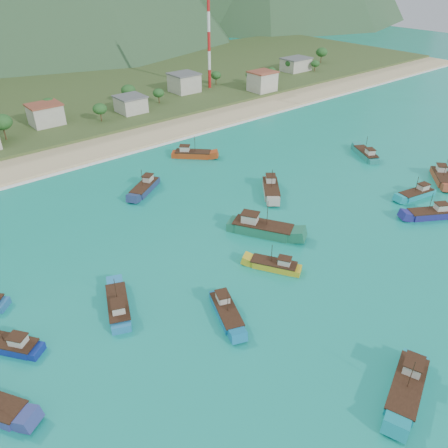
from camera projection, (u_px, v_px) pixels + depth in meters
ground at (299, 274)px, 78.59m from camera, size 600.00×600.00×0.00m
beach at (102, 147)px, 130.55m from camera, size 400.00×18.00×1.20m
land at (32, 102)px, 170.67m from camera, size 400.00×110.00×2.40m
surf_line at (117, 157)px, 124.30m from camera, size 400.00×2.50×0.08m
village at (122, 102)px, 153.51m from camera, size 220.63×33.60×7.52m
vegetation at (60, 112)px, 143.18m from camera, size 276.23×25.46×8.01m
radio_tower at (209, 32)px, 171.70m from camera, size 1.20×1.20×43.38m
boat_0 at (192, 154)px, 123.62m from camera, size 10.28×10.14×6.59m
boat_2 at (145, 188)px, 105.87m from camera, size 10.84×8.67×6.42m
boat_5 at (226, 312)px, 69.22m from camera, size 6.28×10.23×5.82m
boat_7 at (271, 189)px, 105.09m from camera, size 10.09×11.07×6.85m
boat_8 at (10, 345)px, 63.30m from camera, size 8.22×9.56×5.79m
boat_11 at (366, 155)px, 123.66m from camera, size 7.86×10.83×6.28m
boat_12 at (431, 214)px, 95.17m from camera, size 10.85×8.25×6.35m
boat_14 at (118, 307)px, 70.13m from camera, size 6.93×10.96×6.25m
boat_15 at (407, 387)px, 56.91m from camera, size 12.41×7.38×7.04m
boat_18 at (416, 194)px, 103.27m from camera, size 10.31×4.83×5.86m
boat_20 at (275, 266)px, 79.60m from camera, size 7.17×9.39×5.50m
boat_22 at (442, 178)px, 110.69m from camera, size 10.65×9.77×6.61m
boat_26 at (261, 229)px, 89.51m from camera, size 10.44×13.86×8.09m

